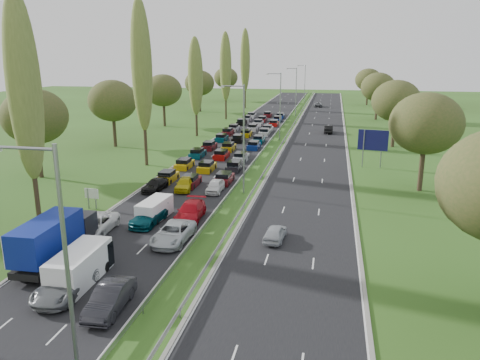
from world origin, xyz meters
The scene contains 26 objects.
ground centered at (4.50, 80.00, 0.00)m, with size 260.00×260.00×0.00m, color #2D4A17.
near_carriageway centered at (-2.25, 82.50, 0.00)m, with size 10.50×215.00×0.04m, color black.
far_carriageway centered at (11.25, 82.50, 0.00)m, with size 10.50×215.00×0.04m, color black.
central_reservation centered at (4.50, 82.50, 0.55)m, with size 2.36×215.00×0.32m.
lamp_columns centered at (4.50, 78.00, 6.00)m, with size 0.18×140.18×12.00m.
poplar_row centered at (-11.50, 68.17, 12.39)m, with size 2.80×127.80×22.44m.
woodland_left centered at (-22.00, 62.63, 7.68)m, with size 8.00×166.00×11.10m.
woodland_right centered at (24.00, 66.67, 7.68)m, with size 8.00×153.00×11.10m.
traffic_queue_fill centered at (-2.25, 77.34, 0.44)m, with size 9.08×69.35×0.80m.
near_car_2 centered at (-5.81, 28.39, 0.82)m, with size 2.66×5.78×1.61m, color silver.
near_car_3 centered at (-5.60, 42.08, 0.67)m, with size 1.82×4.47×1.30m, color black.
near_car_6 centered at (-2.45, 18.18, 0.78)m, with size 2.52×5.47×1.52m, color slate.
near_car_7 centered at (-2.17, 31.72, 0.77)m, with size 2.10×5.17×1.50m, color #043F49.
near_car_8 centered at (-2.33, 42.90, 0.77)m, with size 1.77×4.41×1.50m, color #BCAC0C.
near_car_9 centered at (1.26, 16.99, 0.81)m, with size 1.67×4.78×1.57m, color black.
near_car_10 centered at (1.45, 27.96, 0.79)m, with size 2.54×5.51×1.53m, color #B8BEC3.
near_car_11 centered at (1.22, 33.48, 0.82)m, with size 2.23×5.49×1.59m, color #A40A15.
near_car_12 centered at (1.27, 42.78, 0.72)m, with size 1.65×4.10×1.40m, color silver.
far_car_0 centered at (9.66, 29.95, 0.67)m, with size 1.53×3.81×1.30m, color #AFB3B9.
far_car_1 centered at (13.19, 87.53, 0.79)m, with size 1.63×4.67×1.54m, color black.
far_car_2 centered at (9.40, 136.71, 0.71)m, with size 2.30×4.99×1.39m, color slate.
blue_lorry centered at (-5.79, 22.62, 1.87)m, with size 2.35×8.46×3.57m.
white_van_front centered at (-2.40, 20.26, 1.16)m, with size 2.22×5.66×2.27m.
white_van_rear centered at (-2.12, 33.23, 0.96)m, with size 1.82×4.65×1.87m.
info_sign centered at (-9.40, 34.65, 1.37)m, with size 1.50×0.21×2.10m.
direction_sign centered at (19.40, 58.67, 3.57)m, with size 3.96×0.79×5.20m.
Camera 1 is at (13.88, -6.33, 14.95)m, focal length 35.00 mm.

